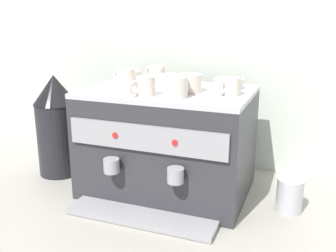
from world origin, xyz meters
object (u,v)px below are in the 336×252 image
at_px(ceramic_bowl_0, 228,84).
at_px(ceramic_bowl_2, 129,76).
at_px(ceramic_cup_2, 177,87).
at_px(ceramic_cup_5, 190,83).
at_px(ceramic_cup_3, 125,77).
at_px(ceramic_cup_4, 145,86).
at_px(coffee_grinder, 57,125).
at_px(ceramic_cup_0, 156,74).
at_px(ceramic_cup_1, 231,86).
at_px(ceramic_bowl_1, 170,80).
at_px(espresso_machine, 168,142).
at_px(milk_pitcher, 290,195).

distance_m(ceramic_bowl_0, ceramic_bowl_2, 0.42).
bearing_deg(ceramic_cup_2, ceramic_cup_5, 81.21).
distance_m(ceramic_cup_3, ceramic_cup_5, 0.28).
bearing_deg(ceramic_cup_4, ceramic_cup_5, 41.97).
bearing_deg(coffee_grinder, ceramic_cup_0, 20.91).
distance_m(ceramic_cup_0, ceramic_bowl_0, 0.31).
relative_size(ceramic_cup_1, ceramic_bowl_1, 0.89).
bearing_deg(coffee_grinder, ceramic_bowl_1, 9.53).
xyz_separation_m(ceramic_cup_3, ceramic_bowl_0, (0.39, 0.10, -0.02)).
distance_m(ceramic_cup_5, coffee_grinder, 0.64).
bearing_deg(coffee_grinder, ceramic_cup_5, -1.03).
bearing_deg(ceramic_cup_2, ceramic_cup_1, 30.91).
bearing_deg(ceramic_cup_4, ceramic_cup_2, 7.44).
height_order(ceramic_cup_3, ceramic_bowl_1, ceramic_cup_3).
distance_m(ceramic_cup_1, ceramic_bowl_1, 0.28).
bearing_deg(ceramic_cup_1, ceramic_cup_2, -149.09).
bearing_deg(ceramic_bowl_1, ceramic_cup_4, -93.79).
relative_size(ceramic_cup_2, ceramic_bowl_2, 1.12).
bearing_deg(ceramic_cup_5, ceramic_cup_2, -98.79).
height_order(ceramic_bowl_0, ceramic_bowl_2, ceramic_bowl_2).
distance_m(espresso_machine, ceramic_cup_4, 0.27).
distance_m(ceramic_cup_0, ceramic_bowl_2, 0.12).
relative_size(ceramic_cup_5, coffee_grinder, 0.27).
xyz_separation_m(ceramic_cup_5, ceramic_bowl_1, (-0.11, 0.09, -0.01)).
height_order(ceramic_cup_5, milk_pitcher, ceramic_cup_5).
bearing_deg(espresso_machine, ceramic_cup_3, 175.09).
bearing_deg(milk_pitcher, ceramic_cup_1, -178.25).
bearing_deg(ceramic_cup_1, milk_pitcher, 1.75).
bearing_deg(milk_pitcher, ceramic_bowl_2, 169.77).
distance_m(espresso_machine, ceramic_cup_0, 0.30).
bearing_deg(ceramic_cup_4, ceramic_bowl_1, 86.21).
bearing_deg(ceramic_bowl_2, ceramic_cup_5, -22.85).
bearing_deg(ceramic_cup_0, coffee_grinder, -159.09).
height_order(ceramic_bowl_0, milk_pitcher, ceramic_bowl_0).
distance_m(espresso_machine, ceramic_cup_5, 0.26).
bearing_deg(ceramic_cup_0, ceramic_cup_4, -75.49).
height_order(ceramic_cup_0, ceramic_cup_3, same).
height_order(espresso_machine, ceramic_cup_1, ceramic_cup_1).
relative_size(ceramic_cup_1, ceramic_cup_5, 0.72).
bearing_deg(ceramic_bowl_2, milk_pitcher, -10.23).
height_order(ceramic_cup_4, ceramic_cup_5, ceramic_cup_4).
distance_m(ceramic_cup_3, ceramic_bowl_1, 0.17).
height_order(ceramic_cup_1, ceramic_cup_2, ceramic_cup_2).
relative_size(ceramic_cup_3, ceramic_cup_5, 0.89).
height_order(ceramic_bowl_2, coffee_grinder, ceramic_bowl_2).
xyz_separation_m(ceramic_bowl_1, coffee_grinder, (-0.49, -0.08, -0.21)).
relative_size(ceramic_bowl_1, ceramic_bowl_2, 0.91).
height_order(coffee_grinder, milk_pitcher, coffee_grinder).
relative_size(ceramic_cup_3, ceramic_cup_4, 1.15).
xyz_separation_m(ceramic_cup_2, ceramic_cup_5, (0.02, 0.10, -0.00)).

